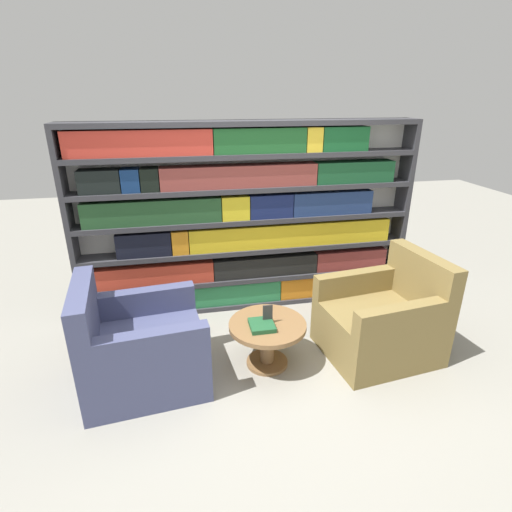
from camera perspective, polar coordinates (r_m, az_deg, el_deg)
The scene contains 7 objects.
ground_plane at distance 3.55m, azimuth 2.74°, elevation -16.07°, with size 14.00×14.00×0.00m, color gray.
bookshelf at distance 4.20m, azimuth -1.56°, elevation 5.17°, with size 3.53×0.30×1.96m.
armchair_left at distance 3.38m, azimuth -16.34°, elevation -12.72°, with size 1.01×0.90×0.92m.
armchair_right at distance 3.78m, azimuth 17.63°, elevation -8.89°, with size 1.02×0.91×0.92m.
coffee_table at distance 3.46m, azimuth 1.64°, elevation -11.20°, with size 0.66×0.66×0.41m.
table_sign at distance 3.36m, azimuth 1.67°, elevation -8.50°, with size 0.08×0.06×0.17m.
stray_book at distance 3.33m, azimuth 0.84°, elevation -9.86°, with size 0.20×0.22×0.04m.
Camera 1 is at (-0.71, -2.70, 2.19)m, focal length 28.00 mm.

